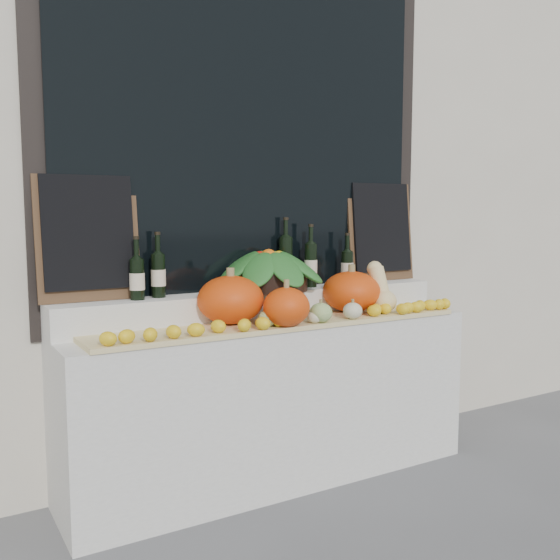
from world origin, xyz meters
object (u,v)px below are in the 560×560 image
object	(u,v)px
pumpkin_right	(351,292)
wine_bottle_tall	(286,262)
pumpkin_left	(231,300)
produce_bowl	(269,270)
butternut_squash	(381,291)

from	to	relation	value
pumpkin_right	wine_bottle_tall	size ratio (longest dim) A/B	0.82
pumpkin_left	wine_bottle_tall	distance (m)	0.54
produce_bowl	pumpkin_left	bearing A→B (deg)	-151.65
pumpkin_right	butternut_squash	xyz separation A→B (m)	(0.15, -0.09, 0.01)
pumpkin_right	produce_bowl	distance (m)	0.50
pumpkin_left	produce_bowl	xyz separation A→B (m)	(0.32, 0.17, 0.13)
pumpkin_left	produce_bowl	bearing A→B (deg)	28.35
pumpkin_left	pumpkin_right	world-z (taller)	pumpkin_left
produce_bowl	wine_bottle_tall	world-z (taller)	wine_bottle_tall
pumpkin_right	wine_bottle_tall	distance (m)	0.42
produce_bowl	pumpkin_right	bearing A→B (deg)	-21.57
pumpkin_right	wine_bottle_tall	xyz separation A→B (m)	(-0.30, 0.23, 0.17)
pumpkin_right	wine_bottle_tall	bearing A→B (deg)	142.90
wine_bottle_tall	pumpkin_left	bearing A→B (deg)	-154.11
butternut_squash	produce_bowl	size ratio (longest dim) A/B	0.43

